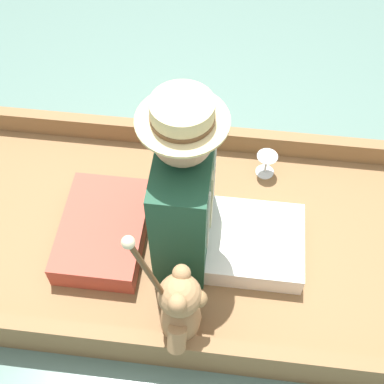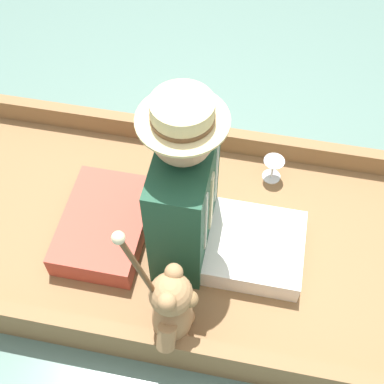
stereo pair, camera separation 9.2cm
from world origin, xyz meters
The scene contains 7 objects.
ground_plane centered at (0.00, 0.00, 0.00)m, with size 16.00×16.00×0.00m, color slate.
punt_boat centered at (0.00, 0.00, 0.07)m, with size 1.14×2.64×0.23m.
seat_cushion centered at (0.06, -0.43, 0.17)m, with size 0.52×0.36×0.12m.
seated_person centered at (0.04, -0.01, 0.45)m, with size 0.43×0.67×0.88m.
teddy_bear centered at (0.45, -0.03, 0.31)m, with size 0.31×0.18×0.44m.
wine_glass centered at (-0.40, 0.27, 0.20)m, with size 0.10×0.10×0.12m.
walking_cane centered at (0.47, -0.10, 0.54)m, with size 0.04×0.22×0.73m.
Camera 2 is at (1.22, 0.20, 2.19)m, focal length 50.00 mm.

